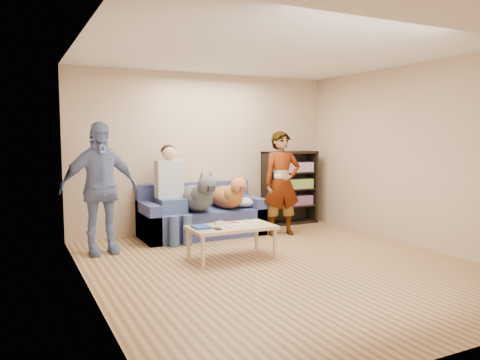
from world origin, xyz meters
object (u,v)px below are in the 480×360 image
sofa (201,218)px  dog_tan (229,195)px  dog_gray (197,196)px  bookshelf (289,186)px  coffee_table (232,229)px  person_standing_right (282,183)px  person_seated (171,190)px  person_standing_left (99,188)px  notebook_blue (201,227)px  camera_silver (219,223)px

sofa → dog_tan: (0.41, -0.17, 0.36)m
dog_gray → bookshelf: size_ratio=0.98×
sofa → coffee_table: sofa is taller
sofa → dog_gray: size_ratio=1.50×
dog_tan → person_standing_right: bearing=-25.0°
person_seated → coffee_table: bearing=-74.3°
person_standing_left → notebook_blue: bearing=-48.4°
camera_silver → bookshelf: size_ratio=0.08×
notebook_blue → coffee_table: bearing=-7.1°
person_standing_left → dog_gray: (1.49, 0.26, -0.22)m
camera_silver → person_seated: (-0.25, 1.21, 0.33)m
dog_gray → dog_tan: size_ratio=1.09×
person_standing_left → dog_tan: (2.04, 0.30, -0.25)m
sofa → notebook_blue: bearing=-111.3°
sofa → coffee_table: bearing=-95.8°
camera_silver → person_seated: bearing=101.9°
person_standing_right → dog_tan: person_standing_right is taller
dog_gray → bookshelf: 1.98m
person_standing_right → notebook_blue: size_ratio=6.34×
person_standing_left → coffee_table: person_standing_left is taller
person_standing_left → person_seated: person_standing_left is taller
person_standing_right → camera_silver: bearing=-140.5°
coffee_table → person_seated: bearing=105.7°
sofa → person_seated: 0.73m
person_standing_right → notebook_blue: 1.98m
person_standing_left → person_seated: bearing=9.7°
sofa → person_seated: size_ratio=1.29×
person_standing_left → bookshelf: bearing=4.2°
notebook_blue → camera_silver: camera_silver is taller
sofa → dog_gray: 0.45m
person_standing_right → bookshelf: (0.62, 0.76, -0.15)m
notebook_blue → camera_silver: 0.29m
person_standing_left → sofa: bearing=8.6°
person_standing_right → camera_silver: (-1.45, -0.81, -0.38)m
notebook_blue → person_seated: (0.03, 1.28, 0.34)m
bookshelf → dog_gray: bearing=-167.3°
coffee_table → bookshelf: size_ratio=0.85×
person_seated → dog_gray: person_seated is taller
coffee_table → person_standing_left: bearing=146.2°
notebook_blue → camera_silver: size_ratio=2.36×
person_standing_right → notebook_blue: (-1.73, -0.88, -0.39)m
person_standing_right → dog_gray: bearing=176.5°
dog_tan → coffee_table: dog_tan is taller
person_standing_left → dog_gray: 1.53m
camera_silver → person_standing_right: bearing=29.3°
dog_gray → bookshelf: bookshelf is taller
person_standing_left → person_standing_right: bearing=-8.6°
notebook_blue → dog_gray: (0.41, 1.20, 0.23)m
camera_silver → dog_tan: bearing=59.8°
coffee_table → person_standing_right: bearing=35.0°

